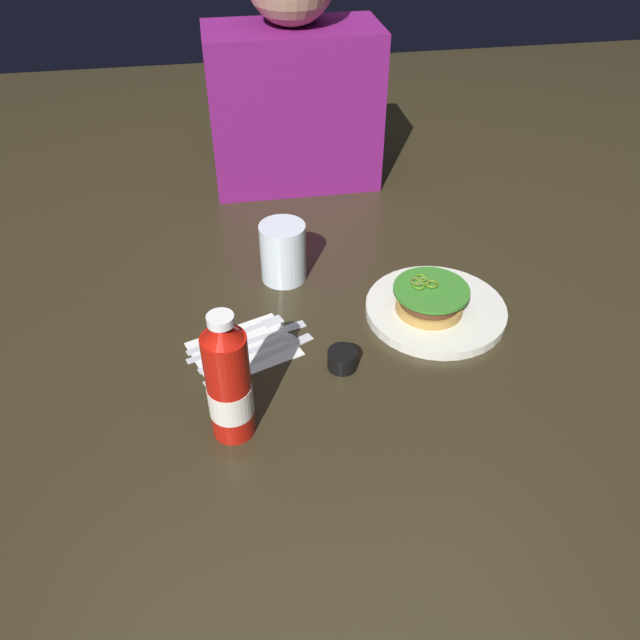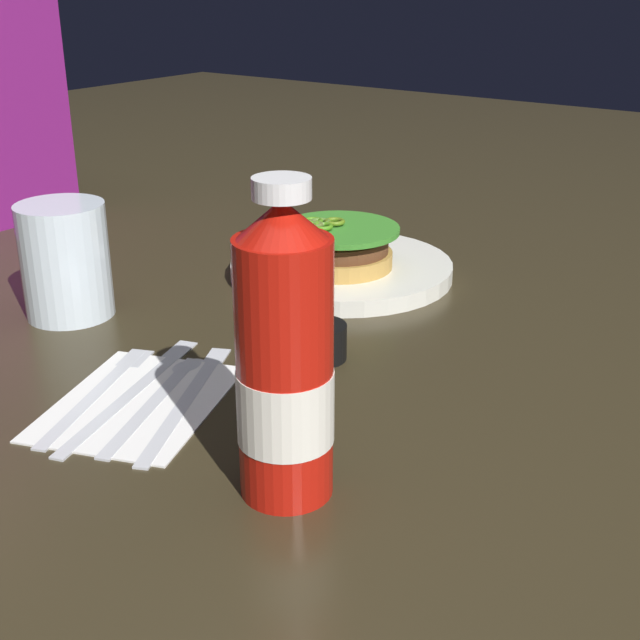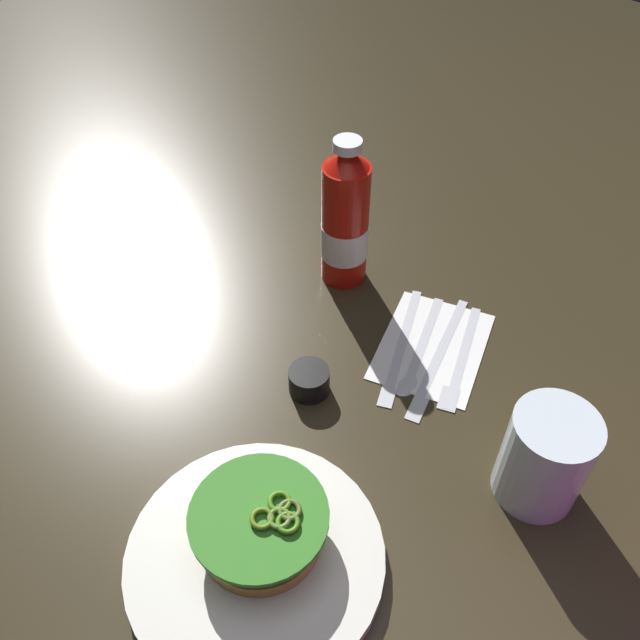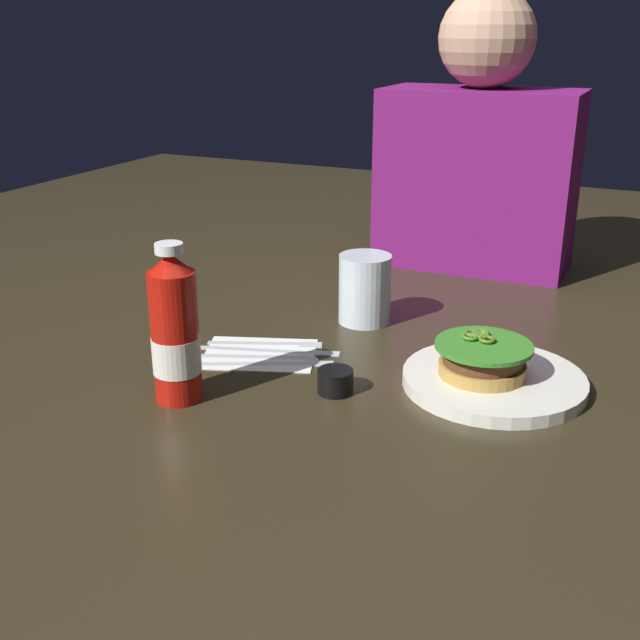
% 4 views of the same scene
% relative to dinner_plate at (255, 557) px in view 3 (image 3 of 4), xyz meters
% --- Properties ---
extents(ground_plane, '(3.00, 3.00, 0.00)m').
position_rel_dinner_plate_xyz_m(ground_plane, '(-0.12, 0.00, -0.01)').
color(ground_plane, '#2F2817').
extents(dinner_plate, '(0.25, 0.25, 0.02)m').
position_rel_dinner_plate_xyz_m(dinner_plate, '(0.00, 0.00, 0.00)').
color(dinner_plate, silver).
rests_on(dinner_plate, ground_plane).
extents(burger_sandwich, '(0.13, 0.13, 0.05)m').
position_rel_dinner_plate_xyz_m(burger_sandwich, '(-0.02, -0.01, 0.03)').
color(burger_sandwich, '#B2853D').
rests_on(burger_sandwich, dinner_plate).
extents(ketchup_bottle, '(0.06, 0.06, 0.21)m').
position_rel_dinner_plate_xyz_m(ketchup_bottle, '(-0.37, -0.21, 0.08)').
color(ketchup_bottle, '#B6150C').
rests_on(ketchup_bottle, ground_plane).
extents(water_glass, '(0.09, 0.09, 0.12)m').
position_rel_dinner_plate_xyz_m(water_glass, '(-0.25, 0.16, 0.05)').
color(water_glass, silver).
rests_on(water_glass, ground_plane).
extents(condiment_cup, '(0.05, 0.05, 0.03)m').
position_rel_dinner_plate_xyz_m(condiment_cup, '(-0.19, -0.11, 0.01)').
color(condiment_cup, black).
rests_on(condiment_cup, ground_plane).
extents(napkin, '(0.20, 0.17, 0.00)m').
position_rel_dinner_plate_xyz_m(napkin, '(-0.35, -0.04, -0.01)').
color(napkin, white).
rests_on(napkin, ground_plane).
extents(butter_knife, '(0.19, 0.10, 0.00)m').
position_rel_dinner_plate_xyz_m(butter_knife, '(-0.31, -0.06, -0.00)').
color(butter_knife, silver).
rests_on(butter_knife, napkin).
extents(spoon_utensil, '(0.17, 0.08, 0.00)m').
position_rel_dinner_plate_xyz_m(spoon_utensil, '(-0.32, -0.04, -0.00)').
color(spoon_utensil, silver).
rests_on(spoon_utensil, napkin).
extents(steak_knife, '(0.21, 0.08, 0.00)m').
position_rel_dinner_plate_xyz_m(steak_knife, '(-0.33, -0.02, -0.00)').
color(steak_knife, silver).
rests_on(steak_knife, napkin).
extents(fork_utensil, '(0.17, 0.08, 0.00)m').
position_rel_dinner_plate_xyz_m(fork_utensil, '(-0.34, 0.01, -0.00)').
color(fork_utensil, silver).
rests_on(fork_utensil, napkin).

